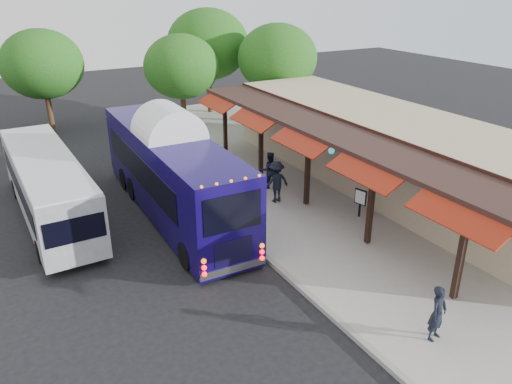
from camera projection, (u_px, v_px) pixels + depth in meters
ground at (281, 274)px, 17.03m from camera, size 90.00×90.00×0.00m
sidewalk at (328, 201)px, 22.45m from camera, size 10.00×40.00×0.15m
curb at (230, 225)px, 20.22m from camera, size 0.20×40.00×0.16m
station_shelter at (389, 152)px, 23.27m from camera, size 8.15×20.00×3.60m
coach_bus at (172, 170)px, 20.65m from camera, size 2.67×11.77×3.74m
city_bus at (48, 184)px, 20.47m from camera, size 2.49×10.24×2.74m
ped_a at (438, 313)px, 13.46m from camera, size 0.68×0.53×1.64m
ped_b at (270, 170)px, 23.38m from camera, size 1.04×0.94×1.76m
ped_c at (207, 149)px, 26.37m from camera, size 1.07×0.91×1.72m
ped_d at (276, 182)px, 21.88m from camera, size 1.22×0.71×1.87m
sign_board at (360, 198)px, 20.48m from camera, size 0.20×0.55×1.23m
tree_left at (181, 67)px, 31.89m from camera, size 4.81×4.81×6.16m
tree_mid at (208, 44)px, 35.37m from camera, size 5.85×5.85×7.49m
tree_right at (277, 58)px, 32.77m from camera, size 5.25×5.25×6.72m
tree_far at (42, 64)px, 31.25m from camera, size 5.10×5.10×6.52m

